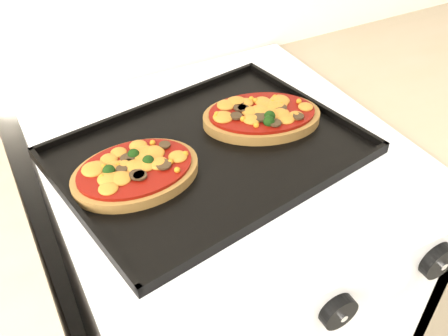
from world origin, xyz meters
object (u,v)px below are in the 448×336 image
pizza_left (135,171)px  pizza_right (262,115)px  baking_tray (210,150)px  stove (225,303)px

pizza_left → pizza_right: (0.25, 0.04, 0.00)m
baking_tray → pizza_left: size_ratio=2.39×
stove → pizza_right: size_ratio=4.30×
pizza_left → baking_tray: bearing=2.8°
stove → pizza_left: size_ratio=4.50×
stove → pizza_left: pizza_left is taller
stove → pizza_left: bearing=-173.8°
baking_tray → pizza_left: 0.13m
stove → pizza_right: (0.09, 0.02, 0.48)m
stove → baking_tray: size_ratio=1.88×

